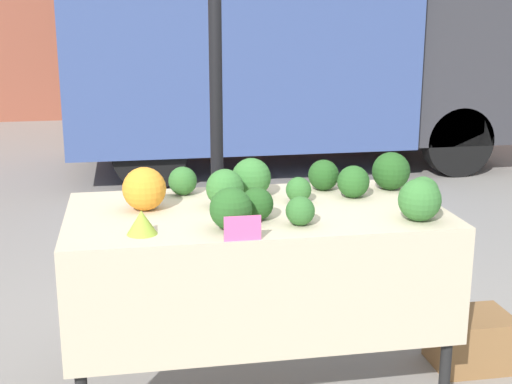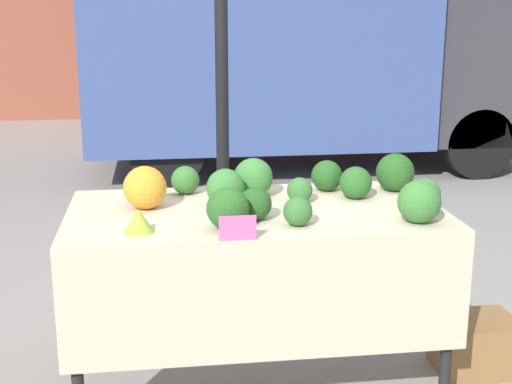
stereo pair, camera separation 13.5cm
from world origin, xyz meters
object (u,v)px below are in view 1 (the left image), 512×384
Objects in this scene: parked_truck at (275,38)px; orange_cauliflower at (144,189)px; produce_crate at (471,340)px; price_sign at (243,228)px.

orange_cauliflower is (-1.59, -4.85, -0.44)m from parked_truck.
parked_truck is 24.94× the size of orange_cauliflower.
parked_truck is at bearing 71.83° from orange_cauliflower.
produce_crate is (1.62, -0.04, -0.86)m from orange_cauliflower.
orange_cauliflower is 0.50× the size of produce_crate.
price_sign is 1.57m from produce_crate.
produce_crate is at bearing -89.68° from parked_truck.
parked_truck is 5.12m from orange_cauliflower.
parked_truck reaches higher than orange_cauliflower.
parked_truck is 12.56× the size of produce_crate.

